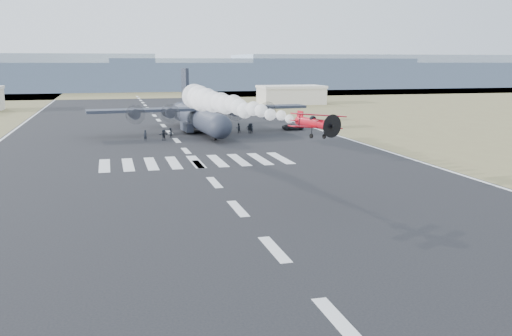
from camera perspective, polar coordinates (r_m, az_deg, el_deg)
name	(u,v)px	position (r m, az deg, el deg)	size (l,w,h in m)	color
ground	(339,321)	(31.10, 8.30, -14.92)	(500.00, 500.00, 0.00)	black
scrub_far	(134,93)	(256.38, -12.09, 7.34)	(500.00, 80.00, 0.00)	olive
runway_markings	(186,151)	(87.54, -7.02, 1.73)	(60.00, 260.00, 0.01)	silver
ridge_seg_d	(131,76)	(286.09, -12.42, 8.94)	(150.00, 50.00, 13.00)	#8596A9
ridge_seg_e	(260,74)	(295.82, 0.42, 9.42)	(150.00, 50.00, 15.00)	#8596A9
ridge_seg_f	(376,71)	(318.79, 11.94, 9.46)	(150.00, 50.00, 17.00)	#8596A9
ridge_seg_g	(481,74)	(352.46, 21.55, 8.72)	(150.00, 50.00, 13.00)	#8596A9
hangar_right	(291,95)	(185.14, 3.53, 7.34)	(20.50, 12.50, 5.90)	beige
aerobatic_biplane	(315,123)	(54.53, 5.96, 4.53)	(6.14, 5.57, 2.57)	#B1120B
smoke_trail	(210,100)	(82.19, -4.60, 6.76)	(7.87, 37.10, 3.82)	white
transport_aircraft	(198,116)	(110.33, -5.79, 5.19)	(41.78, 34.36, 12.05)	#1F232E
support_vehicle	(293,127)	(113.97, 3.74, 4.12)	(2.00, 4.33, 1.20)	black
crew_a	(252,128)	(108.08, -0.45, 3.98)	(0.69, 0.57, 1.89)	black
crew_b	(170,133)	(103.26, -8.57, 3.51)	(0.84, 0.52, 1.72)	black
crew_c	(250,128)	(108.77, -0.58, 4.01)	(1.20, 0.56, 1.85)	black
crew_d	(249,129)	(108.14, -0.69, 3.97)	(1.09, 0.56, 1.85)	black
crew_e	(218,133)	(101.59, -3.78, 3.47)	(0.81, 0.50, 1.66)	black
crew_f	(164,135)	(99.78, -9.22, 3.28)	(1.72, 0.56, 1.85)	black
crew_g	(145,136)	(99.40, -11.02, 3.20)	(0.69, 0.56, 1.88)	black
crew_h	(238,128)	(108.96, -1.77, 4.01)	(0.89, 0.55, 1.84)	black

